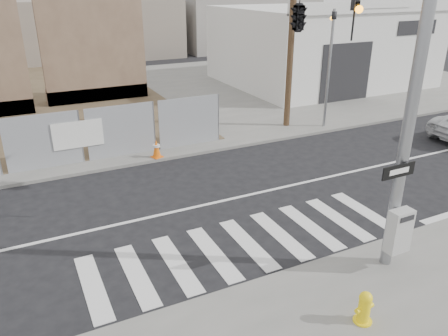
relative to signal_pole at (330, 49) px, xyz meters
name	(u,v)px	position (x,y,z in m)	size (l,w,h in m)	color
ground	(209,204)	(-2.49, 2.05, -4.78)	(100.00, 100.00, 0.00)	black
sidewalk_far	(109,101)	(-2.49, 16.05, -4.72)	(50.00, 20.00, 0.12)	slate
signal_pole	(330,49)	(0.00, 0.00, 0.00)	(0.96, 5.87, 7.00)	gray
far_signal_pole	(330,53)	(5.51, 6.65, -1.30)	(0.16, 0.20, 5.60)	gray
concrete_wall_right	(93,42)	(-2.99, 16.13, -1.40)	(5.50, 1.30, 8.00)	brown
auto_shop	(320,45)	(11.50, 15.01, -2.25)	(12.00, 10.20, 5.95)	silver
utility_pole_right	(293,11)	(4.01, 7.55, 0.42)	(1.60, 0.28, 10.00)	brown
fire_hydrant	(364,307)	(-1.90, -4.06, -4.31)	(0.45, 0.44, 0.71)	yellow
traffic_cone_d	(156,149)	(-2.79, 6.27, -4.31)	(0.47, 0.47, 0.72)	orange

